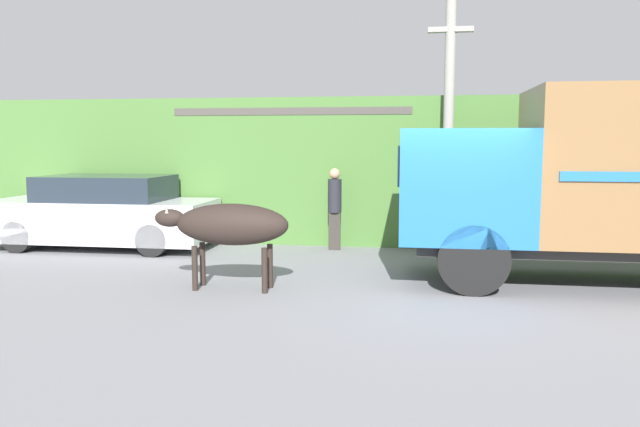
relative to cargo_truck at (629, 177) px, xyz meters
name	(u,v)px	position (x,y,z in m)	size (l,w,h in m)	color
ground_plane	(437,287)	(-2.95, -0.58, -1.74)	(60.00, 60.00, 0.00)	gray
hillside_embankment	(431,167)	(-2.95, 6.33, -0.11)	(32.00, 6.70, 3.25)	#4C7A38
building_backdrop	(301,173)	(-6.05, 4.32, -0.21)	(5.26, 2.70, 3.02)	#99ADB7
cargo_truck	(629,177)	(0.00, 0.00, 0.00)	(6.78, 2.36, 3.13)	#2D2D2D
brown_cow	(229,225)	(-6.15, -1.22, -0.73)	(2.14, 0.65, 1.34)	#2D231E
parked_suv	(103,213)	(-9.96, 1.97, -0.97)	(4.76, 1.78, 1.57)	silver
pedestrian_on_hill	(335,204)	(-5.01, 2.57, -0.76)	(0.31, 0.31, 1.73)	#38332D
utility_pole	(448,122)	(-2.68, 2.64, 0.95)	(0.90, 0.21, 5.14)	#9E998E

